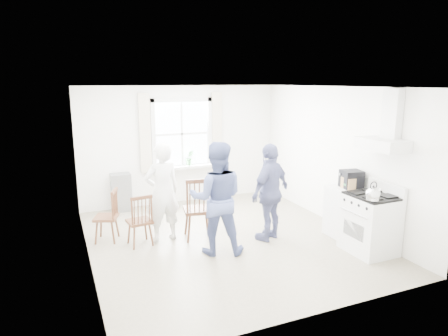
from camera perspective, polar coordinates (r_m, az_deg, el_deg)
room_shell at (r=6.64m, az=0.33°, el=0.23°), size 4.62×5.12×2.64m
window_assembly at (r=8.88m, az=-5.98°, el=4.30°), size 1.88×0.24×1.70m
range_hood at (r=6.60m, az=22.08°, el=4.54°), size 0.45×0.76×0.94m
shelf_unit at (r=8.68m, az=-14.46°, el=-3.39°), size 0.40×0.30×0.80m
gas_stove at (r=6.81m, az=20.15°, el=-7.39°), size 0.68×0.76×1.12m
kettle at (r=6.31m, az=20.50°, el=-3.56°), size 0.21×0.21×0.30m
low_cabinet at (r=7.35m, az=16.81°, el=-5.97°), size 0.50×0.55×0.90m
stereo_stack at (r=7.17m, az=17.74°, el=-1.51°), size 0.38×0.35×0.30m
cardboard_box at (r=7.14m, az=17.79°, el=-2.03°), size 0.30×0.22×0.19m
windsor_chair_a at (r=6.70m, az=-11.78°, el=-6.62°), size 0.42×0.41×0.89m
windsor_chair_b at (r=6.80m, az=-3.62°, el=-4.91°), size 0.55×0.54×1.12m
windsor_chair_c at (r=7.08m, az=-15.79°, el=-5.71°), size 0.49×0.49×0.91m
person_left at (r=6.83m, az=-8.82°, el=-3.47°), size 0.70×0.70×1.70m
person_mid at (r=6.25m, az=-1.04°, el=-4.36°), size 1.13×1.13×1.79m
person_right at (r=6.85m, az=6.63°, el=-3.45°), size 1.33×1.33×1.68m
potted_plant at (r=8.91m, az=-4.94°, el=1.46°), size 0.21×0.21×0.34m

